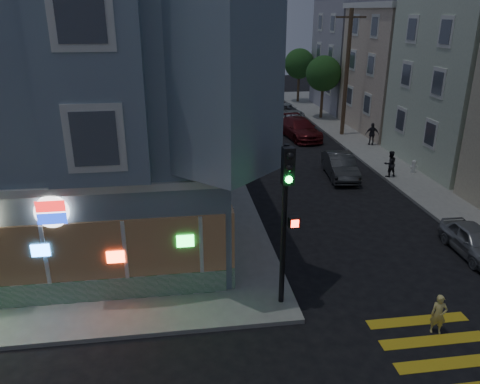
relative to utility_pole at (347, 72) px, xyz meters
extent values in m
plane|color=black|center=(-12.00, -24.00, -4.80)|extent=(120.00, 120.00, 0.00)
cube|color=gray|center=(-18.00, -13.00, 0.85)|extent=(14.00, 14.00, 11.00)
cube|color=silver|center=(-18.00, -13.00, -0.80)|extent=(14.30, 14.30, 0.25)
cube|color=#196B33|center=(-18.00, -20.05, -4.25)|extent=(13.60, 0.12, 0.80)
cube|color=#382B1E|center=(-18.00, -20.05, -2.85)|extent=(13.60, 0.10, 2.00)
cylinder|color=white|center=(-16.40, -20.13, -1.40)|extent=(1.00, 0.12, 1.00)
cube|color=tan|center=(7.50, 1.00, -0.15)|extent=(12.00, 8.60, 9.00)
cube|color=#9896A5|center=(7.50, 10.00, 0.60)|extent=(12.00, 8.60, 10.50)
cylinder|color=#4C3826|center=(0.00, 0.00, -0.15)|extent=(0.30, 0.30, 9.00)
cube|color=#4C3826|center=(0.00, 0.00, 3.75)|extent=(2.20, 0.12, 0.12)
cylinder|color=#4C3826|center=(0.20, 6.00, -3.05)|extent=(0.24, 0.24, 3.20)
sphere|color=#1A491A|center=(0.20, 6.00, -0.85)|extent=(3.00, 3.00, 3.00)
cylinder|color=#4C3826|center=(0.20, 14.00, -3.05)|extent=(0.24, 0.24, 3.20)
sphere|color=#1A491A|center=(0.20, 14.00, -0.85)|extent=(3.00, 3.00, 3.00)
imported|color=#E3D274|center=(-5.23, -22.94, -4.17)|extent=(0.53, 0.43, 1.26)
imported|color=black|center=(-0.70, -9.79, -3.90)|extent=(0.79, 0.66, 1.49)
imported|color=#25232B|center=(1.00, -3.24, -3.87)|extent=(0.97, 0.57, 1.56)
imported|color=#96999D|center=(-1.30, -18.65, -4.21)|extent=(1.51, 3.49, 1.17)
imported|color=#333538|center=(-3.37, -9.09, -4.12)|extent=(1.89, 4.26, 1.36)
imported|color=maroon|center=(-3.40, -0.19, -4.06)|extent=(2.73, 5.33, 1.48)
imported|color=#AFB3BA|center=(-2.84, 6.44, -4.14)|extent=(2.63, 4.92, 1.32)
cylinder|color=black|center=(-9.51, -20.94, -2.01)|extent=(0.17, 0.17, 5.27)
cube|color=black|center=(-9.51, -21.17, 0.05)|extent=(0.36, 0.32, 1.11)
sphere|color=black|center=(-9.51, -21.34, 0.39)|extent=(0.21, 0.21, 0.21)
sphere|color=black|center=(-9.51, -21.34, 0.05)|extent=(0.21, 0.21, 0.21)
sphere|color=#19F23F|center=(-9.51, -21.34, -0.30)|extent=(0.21, 0.21, 0.21)
cube|color=black|center=(-9.24, -21.12, -1.75)|extent=(0.35, 0.23, 0.34)
cube|color=#FF2614|center=(-9.24, -21.24, -1.75)|extent=(0.23, 0.02, 0.23)
cylinder|color=white|center=(1.00, -9.35, -4.36)|extent=(0.23, 0.23, 0.58)
sphere|color=white|center=(1.00, -9.35, -4.02)|extent=(0.25, 0.25, 0.25)
cylinder|color=white|center=(1.00, -9.35, -4.31)|extent=(0.44, 0.12, 0.12)
camera|label=1|loc=(-12.65, -33.51, 4.18)|focal=35.00mm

